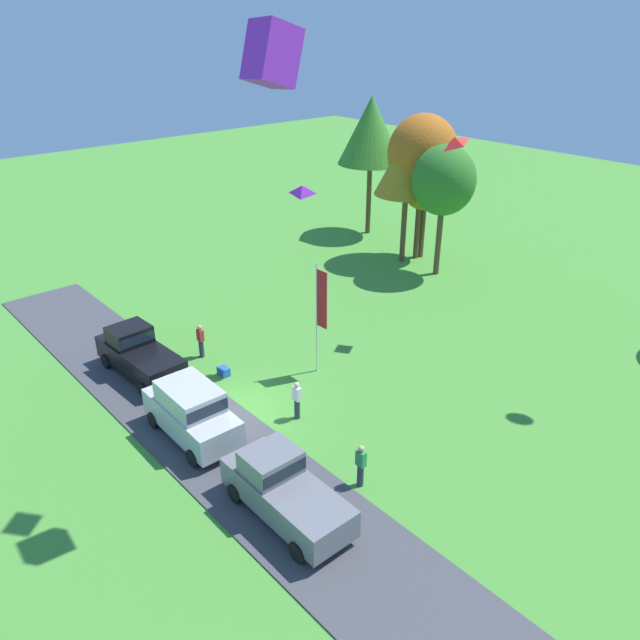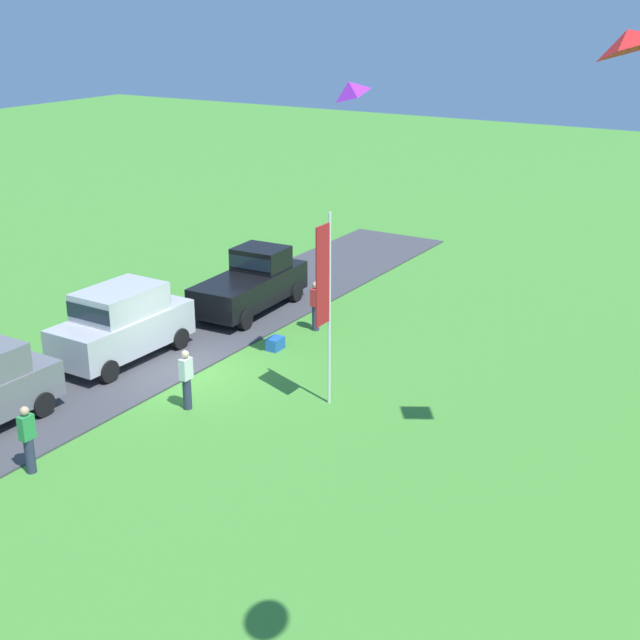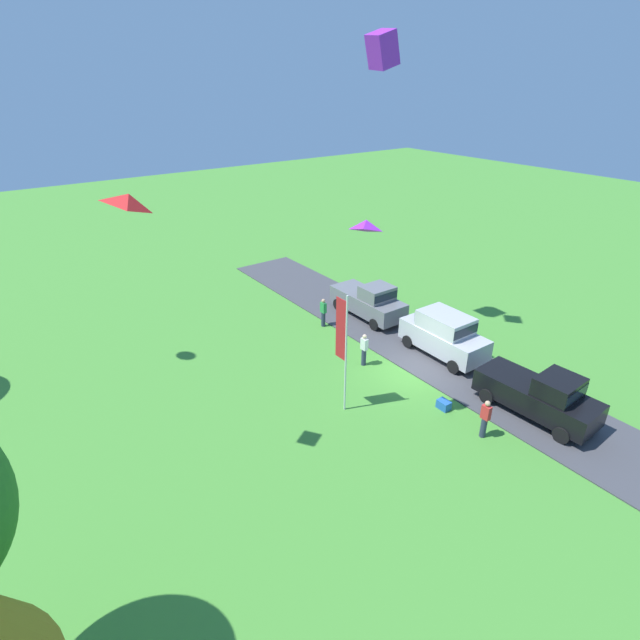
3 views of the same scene
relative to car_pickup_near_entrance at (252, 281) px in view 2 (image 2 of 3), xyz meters
name	(u,v)px [view 2 (image 2 of 3)]	position (x,y,z in m)	size (l,w,h in m)	color
ground_plane	(192,374)	(5.65, 1.79, -1.11)	(120.00, 120.00, 0.00)	#478E33
pavement_strip	(140,359)	(5.65, -0.28, -1.08)	(36.00, 4.40, 0.06)	#424247
car_pickup_near_entrance	(252,281)	(0.00, 0.00, 0.00)	(5.09, 2.24, 2.14)	black
car_suv_far_end	(121,321)	(5.89, -0.68, 0.19)	(4.63, 2.10, 2.28)	#B7B7BC
person_beside_suv	(316,306)	(0.54, 2.98, -0.23)	(0.36, 0.24, 1.71)	#2D334C
person_on_lawn	(186,379)	(7.57, 3.22, -0.23)	(0.36, 0.24, 1.71)	#2D334C
person_watching_sky	(28,439)	(12.21, 2.30, -0.23)	(0.36, 0.24, 1.71)	#2D334C
flag_banner	(325,288)	(5.46, 6.32, 2.31)	(0.71, 0.08, 5.39)	silver
cooler_box	(275,344)	(2.71, 2.80, -0.91)	(0.56, 0.40, 0.40)	blue
kite_diamond_topmost	(348,89)	(4.31, 6.31, 7.29)	(0.87, 0.71, 0.37)	purple
kite_diamond_over_trees	(626,40)	(6.45, 13.58, 8.71)	(0.77, 1.09, 0.40)	red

